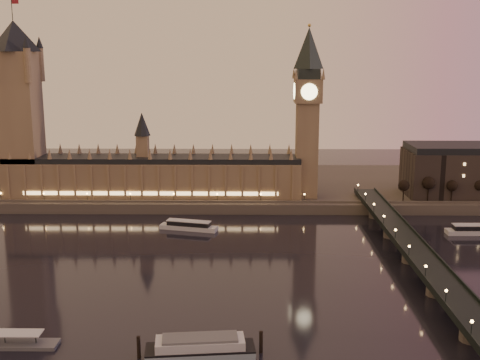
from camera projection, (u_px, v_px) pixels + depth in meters
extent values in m
plane|color=black|center=(205.00, 276.00, 255.24)|extent=(700.00, 700.00, 0.00)
cube|color=#423D35|center=(265.00, 186.00, 415.66)|extent=(560.00, 130.00, 6.00)
cube|color=brown|center=(154.00, 179.00, 370.67)|extent=(180.00, 26.00, 22.00)
cube|color=black|center=(153.00, 159.00, 368.07)|extent=(180.00, 22.00, 3.20)
cube|color=#FFCC7F|center=(150.00, 193.00, 358.69)|extent=(153.00, 0.25, 2.20)
cube|color=brown|center=(21.00, 126.00, 364.94)|extent=(22.00, 22.00, 88.00)
cone|color=black|center=(14.00, 36.00, 354.03)|extent=(31.68, 31.68, 18.00)
cylinder|color=black|center=(12.00, 10.00, 350.94)|extent=(0.44, 0.44, 12.00)
cube|color=maroon|center=(15.00, 2.00, 349.98)|extent=(4.00, 0.15, 2.50)
cube|color=brown|center=(307.00, 151.00, 365.70)|extent=(13.00, 13.00, 58.00)
cube|color=brown|center=(308.00, 91.00, 358.28)|extent=(16.00, 16.00, 14.00)
cylinder|color=#FFEAA5|center=(309.00, 92.00, 350.28)|extent=(9.60, 0.35, 9.60)
cylinder|color=#FFEAA5|center=(294.00, 91.00, 358.39)|extent=(0.35, 9.60, 9.60)
cube|color=black|center=(308.00, 74.00, 356.22)|extent=(13.00, 13.00, 6.00)
cone|color=black|center=(309.00, 48.00, 353.13)|extent=(17.68, 17.68, 24.00)
sphere|color=gold|center=(309.00, 25.00, 350.45)|extent=(2.00, 2.00, 2.00)
cube|color=black|center=(423.00, 260.00, 252.36)|extent=(13.00, 260.00, 2.00)
cube|color=black|center=(408.00, 256.00, 252.13)|extent=(0.60, 260.00, 1.00)
cube|color=black|center=(438.00, 256.00, 251.96)|extent=(0.60, 260.00, 1.00)
cylinder|color=black|center=(402.00, 194.00, 358.16)|extent=(0.70, 0.70, 9.86)
sphere|color=black|center=(402.00, 185.00, 357.10)|extent=(6.57, 6.57, 6.57)
cylinder|color=black|center=(428.00, 194.00, 357.95)|extent=(0.70, 0.70, 9.86)
sphere|color=black|center=(428.00, 185.00, 356.89)|extent=(6.57, 6.57, 6.57)
cylinder|color=black|center=(453.00, 194.00, 357.75)|extent=(0.70, 0.70, 9.86)
sphere|color=black|center=(454.00, 185.00, 356.69)|extent=(6.57, 6.57, 6.57)
cylinder|color=black|center=(479.00, 194.00, 357.54)|extent=(0.70, 0.70, 9.86)
sphere|color=black|center=(480.00, 186.00, 356.48)|extent=(6.57, 6.57, 6.57)
cube|color=silver|center=(189.00, 228.00, 323.08)|extent=(32.09, 14.22, 2.30)
cube|color=black|center=(189.00, 223.00, 322.61)|extent=(23.88, 11.05, 2.30)
cube|color=silver|center=(189.00, 221.00, 322.33)|extent=(24.55, 11.46, 0.42)
cube|color=silver|center=(473.00, 232.00, 315.03)|extent=(28.55, 7.38, 2.41)
cube|color=black|center=(474.00, 227.00, 314.53)|extent=(21.13, 6.03, 2.41)
cube|color=silver|center=(474.00, 225.00, 314.24)|extent=(21.71, 6.32, 0.44)
cube|color=#8AA4B0|center=(200.00, 353.00, 187.34)|extent=(34.77, 13.00, 2.76)
cube|color=black|center=(200.00, 348.00, 187.00)|extent=(34.77, 13.00, 0.53)
cube|color=silver|center=(200.00, 343.00, 186.66)|extent=(28.33, 11.29, 2.76)
cube|color=#595B5E|center=(200.00, 338.00, 186.30)|extent=(23.99, 9.80, 0.74)
cylinder|color=black|center=(139.00, 347.00, 186.19)|extent=(1.17, 1.17, 7.22)
cylinder|color=black|center=(261.00, 342.00, 189.53)|extent=(1.17, 1.17, 7.22)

